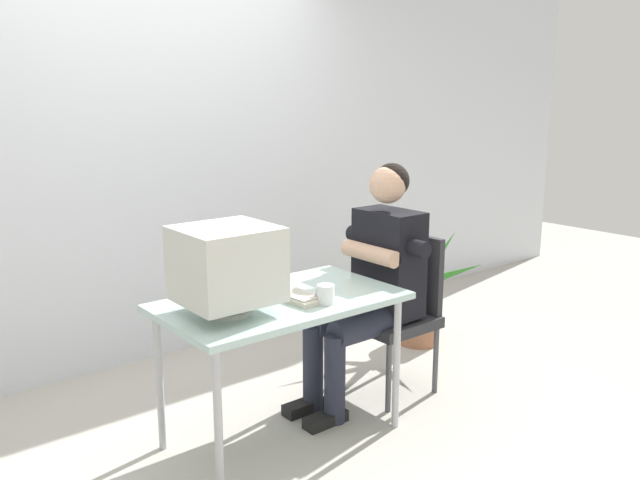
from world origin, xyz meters
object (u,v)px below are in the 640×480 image
office_chair (399,306)px  keyboard (288,293)px  person_seated (373,277)px  potted_plant (420,299)px  desk (281,311)px  crt_monitor (227,265)px  desk_mug (325,294)px

office_chair → keyboard: bearing=-176.6°
person_seated → potted_plant: person_seated is taller
keyboard → office_chair: bearing=3.4°
desk → office_chair: size_ratio=1.28×
keyboard → potted_plant: 1.56m
crt_monitor → desk: bearing=5.3°
office_chair → desk_mug: bearing=-161.6°
crt_monitor → person_seated: (0.95, 0.08, -0.24)m
crt_monitor → office_chair: 1.23m
desk_mug → keyboard: bearing=109.0°
desk → desk_mug: desk_mug is taller
desk → potted_plant: bearing=17.1°
crt_monitor → potted_plant: (1.77, 0.48, -0.63)m
desk → office_chair: (0.85, 0.05, -0.16)m
potted_plant → desk: bearing=-162.9°
desk → office_chair: 0.87m
desk → person_seated: person_seated is taller
crt_monitor → office_chair: bearing=3.8°
desk → potted_plant: (1.47, 0.45, -0.35)m
office_chair → person_seated: size_ratio=0.68×
desk → desk_mug: size_ratio=12.51×
potted_plant → desk_mug: 1.57m
potted_plant → desk_mug: desk_mug is taller
crt_monitor → potted_plant: 1.94m
desk → crt_monitor: 0.41m
person_seated → potted_plant: 1.00m
keyboard → person_seated: (0.60, 0.05, -0.03)m
keyboard → person_seated: size_ratio=0.32×
keyboard → person_seated: person_seated is taller
office_chair → potted_plant: office_chair is taller
crt_monitor → person_seated: bearing=4.6°
crt_monitor → desk_mug: crt_monitor is taller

